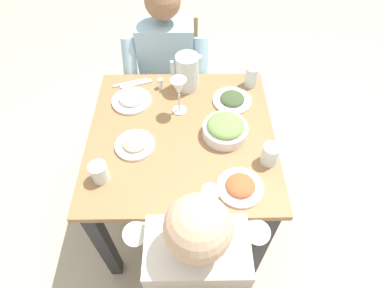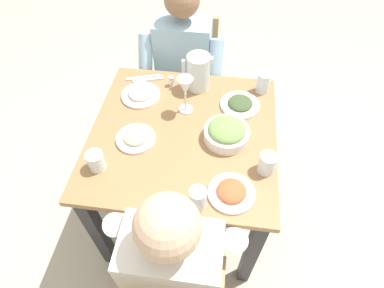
{
  "view_description": "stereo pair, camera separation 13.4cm",
  "coord_description": "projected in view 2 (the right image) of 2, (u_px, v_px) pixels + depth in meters",
  "views": [
    {
      "loc": [
        -0.04,
        0.98,
        1.87
      ],
      "look_at": [
        -0.05,
        0.06,
        0.73
      ],
      "focal_mm": 29.6,
      "sensor_mm": 36.0,
      "label": 1
    },
    {
      "loc": [
        -0.17,
        0.97,
        1.87
      ],
      "look_at": [
        -0.05,
        0.06,
        0.73
      ],
      "focal_mm": 29.6,
      "sensor_mm": 36.0,
      "label": 2
    }
  ],
  "objects": [
    {
      "name": "ground_plane",
      "position": [
        186.0,
        207.0,
        2.07
      ],
      "size": [
        8.0,
        8.0,
        0.0
      ],
      "primitive_type": "plane",
      "color": "#B7AD99"
    },
    {
      "name": "chair_near",
      "position": [
        187.0,
        75.0,
        2.16
      ],
      "size": [
        0.4,
        0.4,
        0.87
      ],
      "color": "tan",
      "rests_on": "ground_plane"
    },
    {
      "name": "plate_beans",
      "position": [
        136.0,
        138.0,
        1.45
      ],
      "size": [
        0.18,
        0.18,
        0.04
      ],
      "color": "white",
      "rests_on": "dining_table"
    },
    {
      "name": "dining_table",
      "position": [
        184.0,
        149.0,
        1.59
      ],
      "size": [
        0.87,
        0.87,
        0.75
      ],
      "color": "#997047",
      "rests_on": "ground_plane"
    },
    {
      "name": "diner_near",
      "position": [
        181.0,
        77.0,
        1.91
      ],
      "size": [
        0.48,
        0.53,
        1.17
      ],
      "color": "#9EC6E0",
      "rests_on": "ground_plane"
    },
    {
      "name": "diner_far",
      "position": [
        178.0,
        252.0,
        1.24
      ],
      "size": [
        0.48,
        0.53,
        1.17
      ],
      "color": "silver",
      "rests_on": "ground_plane"
    },
    {
      "name": "water_glass_near_left",
      "position": [
        267.0,
        163.0,
        1.32
      ],
      "size": [
        0.07,
        0.07,
        0.1
      ],
      "primitive_type": "cylinder",
      "color": "silver",
      "rests_on": "dining_table"
    },
    {
      "name": "water_pitcher",
      "position": [
        198.0,
        72.0,
        1.62
      ],
      "size": [
        0.16,
        0.12,
        0.19
      ],
      "color": "silver",
      "rests_on": "dining_table"
    },
    {
      "name": "knife_near",
      "position": [
        143.0,
        78.0,
        1.74
      ],
      "size": [
        0.18,
        0.07,
        0.01
      ],
      "primitive_type": "cube",
      "rotation": [
        0.0,
        0.0,
        0.32
      ],
      "color": "silver",
      "rests_on": "dining_table"
    },
    {
      "name": "water_glass_far_left",
      "position": [
        263.0,
        83.0,
        1.63
      ],
      "size": [
        0.07,
        0.07,
        0.11
      ],
      "primitive_type": "cylinder",
      "color": "silver",
      "rests_on": "dining_table"
    },
    {
      "name": "water_glass_center",
      "position": [
        96.0,
        161.0,
        1.33
      ],
      "size": [
        0.07,
        0.07,
        0.09
      ],
      "primitive_type": "cylinder",
      "color": "silver",
      "rests_on": "dining_table"
    },
    {
      "name": "plate_dolmas",
      "position": [
        240.0,
        104.0,
        1.59
      ],
      "size": [
        0.2,
        0.2,
        0.04
      ],
      "color": "white",
      "rests_on": "dining_table"
    },
    {
      "name": "water_glass_by_pitcher",
      "position": [
        198.0,
        199.0,
        1.21
      ],
      "size": [
        0.07,
        0.07,
        0.1
      ],
      "primitive_type": "cylinder",
      "color": "silver",
      "rests_on": "dining_table"
    },
    {
      "name": "plate_yoghurt",
      "position": [
        140.0,
        94.0,
        1.63
      ],
      "size": [
        0.2,
        0.2,
        0.05
      ],
      "color": "white",
      "rests_on": "dining_table"
    },
    {
      "name": "salad_bowl",
      "position": [
        227.0,
        132.0,
        1.43
      ],
      "size": [
        0.21,
        0.21,
        0.09
      ],
      "color": "white",
      "rests_on": "dining_table"
    },
    {
      "name": "wine_glass",
      "position": [
        185.0,
        88.0,
        1.47
      ],
      "size": [
        0.08,
        0.08,
        0.2
      ],
      "color": "silver",
      "rests_on": "dining_table"
    },
    {
      "name": "salt_shaker",
      "position": [
        171.0,
        81.0,
        1.68
      ],
      "size": [
        0.03,
        0.03,
        0.05
      ],
      "color": "white",
      "rests_on": "dining_table"
    },
    {
      "name": "fork_near",
      "position": [
        148.0,
        79.0,
        1.73
      ],
      "size": [
        0.17,
        0.08,
        0.01
      ],
      "primitive_type": "cube",
      "rotation": [
        0.0,
        0.0,
        0.32
      ],
      "color": "silver",
      "rests_on": "dining_table"
    },
    {
      "name": "plate_rice_curry",
      "position": [
        231.0,
        192.0,
        1.27
      ],
      "size": [
        0.19,
        0.19,
        0.04
      ],
      "color": "white",
      "rests_on": "dining_table"
    }
  ]
}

